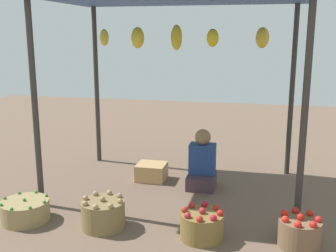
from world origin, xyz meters
The scene contains 8 objects.
ground_plane centered at (0.00, 0.00, 0.00)m, with size 14.00×14.00×0.00m, color brown.
market_stall_structure centered at (0.01, 0.00, 2.21)m, with size 3.21×2.10×2.43m.
vendor_person centered at (0.32, 0.12, 0.30)m, with size 0.36×0.44×0.78m.
basket_green_chilies centered at (-1.41, -1.32, 0.11)m, with size 0.52×0.52×0.26m.
basket_potatoes centered at (-0.52, -1.28, 0.15)m, with size 0.46×0.46×0.35m.
basket_red_apples centered at (0.52, -1.29, 0.14)m, with size 0.43×0.43×0.33m.
basket_red_tomatoes centered at (1.45, -1.23, 0.14)m, with size 0.40×0.40×0.33m.
wooden_crate_near_vendor centered at (-0.40, 0.22, 0.11)m, with size 0.40×0.36×0.23m, color tan.
Camera 1 is at (1.02, -5.01, 1.99)m, focal length 43.83 mm.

